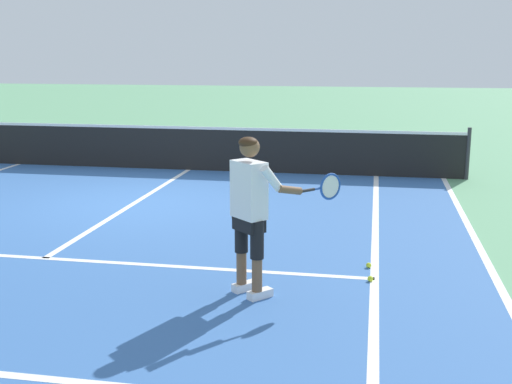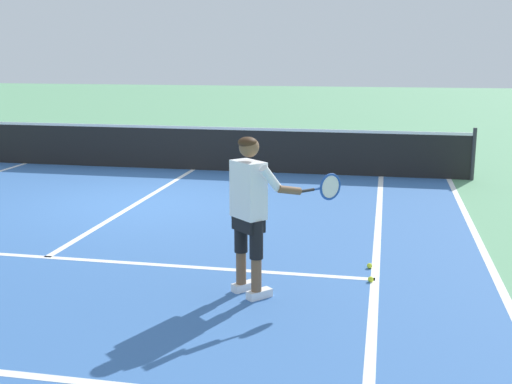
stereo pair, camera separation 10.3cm
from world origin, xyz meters
The scene contains 10 objects.
ground_plane centered at (0.00, 0.00, 0.00)m, with size 80.00×80.00×0.00m, color #609E70.
court_inner_surface centered at (0.00, -1.33, 0.00)m, with size 10.98×9.64×0.00m, color #3866A8.
line_service centered at (0.00, -3.11, 0.00)m, with size 8.23×0.10×0.01m, color white.
line_centre_service centered at (0.00, 0.09, 0.00)m, with size 0.10×6.40×0.01m, color white.
line_singles_right centered at (4.12, -1.33, 0.00)m, with size 0.10×9.24×0.01m, color white.
line_doubles_right centered at (5.49, -1.33, 0.00)m, with size 0.10×9.24×0.01m, color white.
tennis_net centered at (0.00, 3.29, 0.50)m, with size 11.96×0.08×1.07m.
tennis_player centered at (2.81, -3.84, 0.99)m, with size 1.14×0.77×1.71m.
tennis_ball_near_feet centered at (4.04, -2.72, 0.03)m, with size 0.07×0.07×0.07m, color #CCE02D.
tennis_ball_by_baseline centered at (4.07, -3.20, 0.03)m, with size 0.07×0.07×0.07m, color #CCE02D.
Camera 1 is at (4.06, -10.24, 2.55)m, focal length 44.99 mm.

